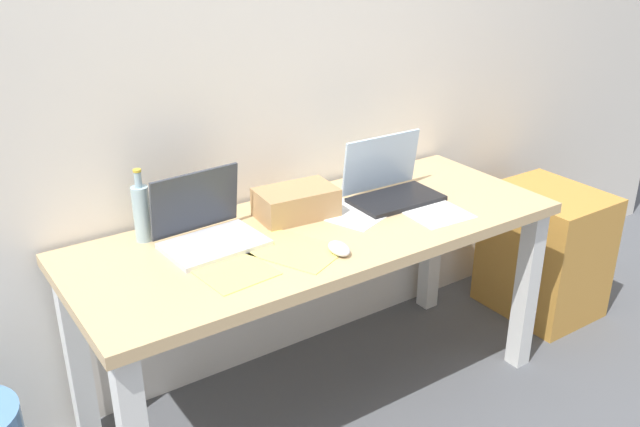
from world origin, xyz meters
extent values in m
plane|color=#515459|center=(0.00, 0.00, 0.00)|extent=(8.00, 8.00, 0.00)
cube|color=silver|center=(0.00, 0.40, 1.30)|extent=(5.20, 0.08, 2.60)
cube|color=tan|center=(0.00, 0.00, 0.71)|extent=(1.73, 0.67, 0.04)
cube|color=silver|center=(0.81, -0.28, 0.34)|extent=(0.07, 0.07, 0.69)
cube|color=silver|center=(-0.81, 0.28, 0.34)|extent=(0.07, 0.07, 0.69)
cube|color=silver|center=(0.81, 0.28, 0.34)|extent=(0.07, 0.07, 0.69)
cube|color=silver|center=(-0.37, 0.06, 0.74)|extent=(0.33, 0.24, 0.02)
cube|color=#333842|center=(-0.38, 0.18, 0.85)|extent=(0.32, 0.06, 0.21)
cube|color=black|center=(0.36, 0.02, 0.74)|extent=(0.34, 0.20, 0.02)
cube|color=silver|center=(0.37, 0.13, 0.85)|extent=(0.34, 0.05, 0.22)
cylinder|color=#99B7C1|center=(-0.54, 0.24, 0.82)|extent=(0.06, 0.06, 0.19)
cylinder|color=#99B7C1|center=(-0.54, 0.24, 0.94)|extent=(0.02, 0.02, 0.05)
cylinder|color=gold|center=(-0.54, 0.24, 0.97)|extent=(0.03, 0.03, 0.01)
ellipsoid|color=silver|center=(-0.06, -0.20, 0.74)|extent=(0.07, 0.11, 0.03)
cube|color=tan|center=(-0.02, 0.13, 0.78)|extent=(0.29, 0.20, 0.10)
cube|color=#F4E06B|center=(-0.17, -0.10, 0.73)|extent=(0.31, 0.36, 0.00)
cube|color=#F4E06B|center=(-0.40, -0.08, 0.73)|extent=(0.24, 0.31, 0.00)
cube|color=white|center=(0.14, 0.05, 0.73)|extent=(0.30, 0.35, 0.00)
cube|color=white|center=(0.41, -0.10, 0.73)|extent=(0.23, 0.31, 0.00)
cube|color=#C68938|center=(1.23, -0.03, 0.29)|extent=(0.40, 0.48, 0.59)
camera|label=1|loc=(-1.22, -1.79, 1.73)|focal=38.75mm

